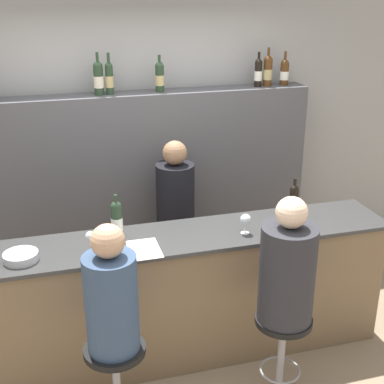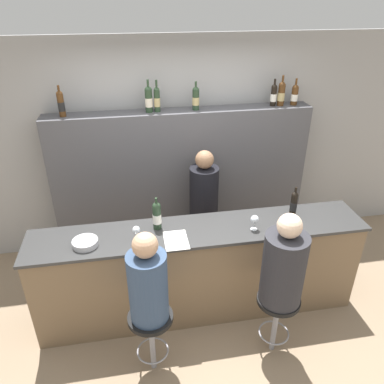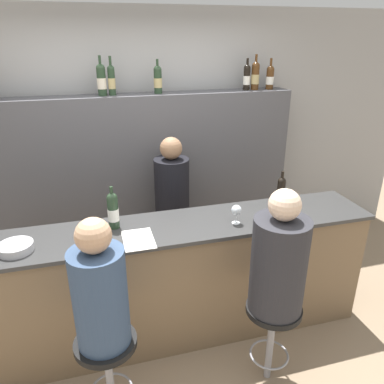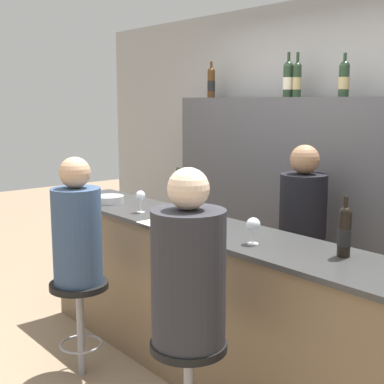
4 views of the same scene
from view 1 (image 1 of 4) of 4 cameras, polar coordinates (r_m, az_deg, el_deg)
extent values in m
plane|color=#8C755B|center=(4.16, -0.78, -18.93)|extent=(16.00, 16.00, 0.00)
cube|color=#9E9E9E|center=(4.97, -5.80, 5.07)|extent=(6.40, 0.05, 2.60)
cube|color=brown|center=(4.06, -1.76, -11.38)|extent=(3.17, 0.50, 0.99)
cube|color=#333333|center=(3.81, -1.85, -4.95)|extent=(3.21, 0.54, 0.03)
cube|color=#4C4C51|center=(4.89, -5.16, -0.03)|extent=(3.01, 0.28, 1.82)
cylinder|color=#233823|center=(3.77, -8.02, -3.23)|extent=(0.08, 0.08, 0.24)
cylinder|color=white|center=(3.77, -8.01, -3.39)|extent=(0.08, 0.08, 0.09)
sphere|color=#233823|center=(3.72, -8.11, -1.57)|extent=(0.08, 0.08, 0.08)
cylinder|color=#233823|center=(3.70, -8.15, -0.83)|extent=(0.02, 0.02, 0.07)
cylinder|color=black|center=(4.14, 10.78, -1.14)|extent=(0.07, 0.07, 0.22)
cylinder|color=black|center=(4.15, 10.77, -1.29)|extent=(0.07, 0.07, 0.09)
sphere|color=black|center=(4.10, 10.88, 0.31)|extent=(0.07, 0.07, 0.07)
cylinder|color=black|center=(4.08, 10.93, 0.95)|extent=(0.02, 0.02, 0.07)
cylinder|color=#233823|center=(4.56, -9.93, 11.64)|extent=(0.08, 0.08, 0.24)
cylinder|color=beige|center=(4.57, -9.92, 11.49)|extent=(0.08, 0.08, 0.10)
sphere|color=#233823|center=(4.54, -10.03, 13.11)|extent=(0.08, 0.08, 0.08)
cylinder|color=#233823|center=(4.54, -10.08, 13.90)|extent=(0.02, 0.02, 0.09)
cylinder|color=#233823|center=(4.57, -8.79, 11.70)|extent=(0.06, 0.06, 0.23)
cylinder|color=tan|center=(4.58, -8.79, 11.55)|extent=(0.07, 0.07, 0.09)
sphere|color=#233823|center=(4.56, -8.88, 13.14)|extent=(0.06, 0.06, 0.06)
cylinder|color=#233823|center=(4.55, -8.92, 13.89)|extent=(0.02, 0.02, 0.10)
cylinder|color=#233823|center=(4.65, -3.46, 11.94)|extent=(0.07, 0.07, 0.22)
cylinder|color=tan|center=(4.65, -3.46, 11.81)|extent=(0.08, 0.08, 0.09)
sphere|color=#233823|center=(4.63, -3.49, 13.26)|extent=(0.07, 0.07, 0.07)
cylinder|color=#233823|center=(4.62, -3.51, 13.92)|extent=(0.02, 0.02, 0.08)
cylinder|color=black|center=(4.92, 7.07, 12.33)|extent=(0.07, 0.07, 0.21)
cylinder|color=white|center=(4.92, 7.07, 12.21)|extent=(0.07, 0.07, 0.08)
sphere|color=black|center=(4.90, 7.13, 13.55)|extent=(0.07, 0.07, 0.07)
cylinder|color=black|center=(4.89, 7.16, 14.16)|extent=(0.02, 0.02, 0.08)
cylinder|color=#4C2D14|center=(4.95, 8.07, 12.44)|extent=(0.08, 0.08, 0.23)
cylinder|color=tan|center=(4.95, 8.07, 12.31)|extent=(0.08, 0.08, 0.09)
sphere|color=#4C2D14|center=(4.93, 8.14, 13.76)|extent=(0.08, 0.08, 0.08)
cylinder|color=#4C2D14|center=(4.93, 8.18, 14.48)|extent=(0.02, 0.02, 0.09)
cylinder|color=#4C2D14|center=(5.02, 9.82, 12.26)|extent=(0.08, 0.08, 0.19)
cylinder|color=white|center=(5.02, 9.81, 12.15)|extent=(0.08, 0.08, 0.08)
sphere|color=#4C2D14|center=(5.01, 9.89, 13.34)|extent=(0.08, 0.08, 0.08)
cylinder|color=#4C2D14|center=(5.00, 9.93, 14.04)|extent=(0.02, 0.02, 0.09)
cylinder|color=silver|center=(3.64, -10.64, -6.35)|extent=(0.06, 0.06, 0.00)
cylinder|color=silver|center=(3.62, -10.69, -5.71)|extent=(0.01, 0.01, 0.09)
sphere|color=silver|center=(3.59, -10.77, -4.65)|extent=(0.07, 0.07, 0.07)
cylinder|color=silver|center=(3.86, 5.67, -4.37)|extent=(0.06, 0.06, 0.00)
cylinder|color=silver|center=(3.85, 5.69, -3.87)|extent=(0.01, 0.01, 0.07)
sphere|color=silver|center=(3.82, 5.73, -2.91)|extent=(0.08, 0.08, 0.08)
cylinder|color=#B7B7BC|center=(3.65, -17.79, -6.59)|extent=(0.23, 0.23, 0.06)
cube|color=white|center=(3.63, -5.13, -6.10)|extent=(0.21, 0.30, 0.00)
cylinder|color=black|center=(3.42, -8.26, -16.30)|extent=(0.38, 0.38, 0.04)
cylinder|color=#334766|center=(3.23, -8.57, -11.68)|extent=(0.31, 0.31, 0.62)
sphere|color=tan|center=(3.02, -8.99, -5.19)|extent=(0.20, 0.20, 0.20)
cylinder|color=gray|center=(3.87, 9.44, -17.19)|extent=(0.05, 0.05, 0.60)
torus|color=gray|center=(3.92, 9.36, -18.21)|extent=(0.28, 0.28, 0.02)
cylinder|color=black|center=(3.68, 9.74, -13.32)|extent=(0.38, 0.38, 0.04)
cylinder|color=#28282D|center=(3.49, 10.10, -8.62)|extent=(0.36, 0.36, 0.66)
sphere|color=beige|center=(3.30, 10.58, -2.17)|extent=(0.20, 0.20, 0.20)
cylinder|color=black|center=(4.64, -1.74, -4.69)|extent=(0.32, 0.32, 1.30)
sphere|color=#936B4C|center=(4.36, -1.85, 4.20)|extent=(0.20, 0.20, 0.20)
camera|label=2|loc=(0.59, 15.41, 52.55)|focal=35.00mm
camera|label=3|loc=(1.01, 3.22, -0.12)|focal=35.00mm
camera|label=4|loc=(3.59, 52.51, -1.70)|focal=50.00mm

